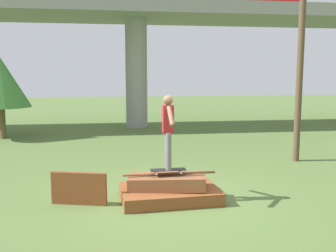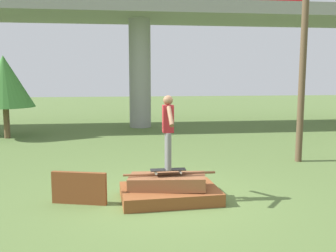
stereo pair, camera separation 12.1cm
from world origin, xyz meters
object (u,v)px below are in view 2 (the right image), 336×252
skateboard (168,170)px  skater (168,127)px  utility_pole (304,30)px  tree_behind_left (4,82)px

skateboard → skater: size_ratio=0.48×
utility_pole → skater: bearing=-144.9°
skateboard → utility_pole: bearing=35.1°
skater → tree_behind_left: (-5.79, 8.86, 0.81)m
utility_pole → tree_behind_left: bearing=151.0°
utility_pole → tree_behind_left: utility_pole is taller
skater → utility_pole: size_ratio=0.20×
utility_pole → tree_behind_left: size_ratio=2.21×
skater → tree_behind_left: bearing=123.2°
skateboard → skater: 0.91m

